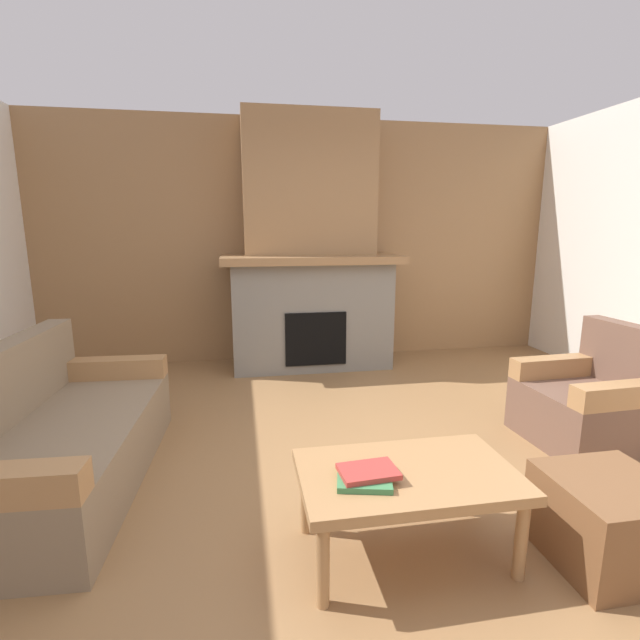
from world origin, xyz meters
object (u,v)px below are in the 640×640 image
object	(u,v)px
armchair	(592,403)
coffee_table	(407,481)
fireplace	(310,261)
couch	(56,441)
ottoman	(608,521)

from	to	relation	value
armchair	coffee_table	world-z (taller)	armchair
fireplace	couch	world-z (taller)	fireplace
fireplace	armchair	distance (m)	2.96
fireplace	coffee_table	world-z (taller)	fireplace
armchair	coffee_table	xyz separation A→B (m)	(-1.72, -0.89, 0.08)
fireplace	coffee_table	xyz separation A→B (m)	(-0.03, -3.15, -0.79)
couch	armchair	distance (m)	3.56
ottoman	couch	bearing A→B (deg)	157.67
armchair	ottoman	xyz separation A→B (m)	(-0.82, -1.09, -0.09)
ottoman	armchair	bearing A→B (deg)	53.12
coffee_table	couch	bearing A→B (deg)	153.34
couch	ottoman	size ratio (longest dim) A/B	3.54
coffee_table	armchair	bearing A→B (deg)	27.28
fireplace	ottoman	world-z (taller)	fireplace
armchair	coffee_table	bearing A→B (deg)	-152.72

